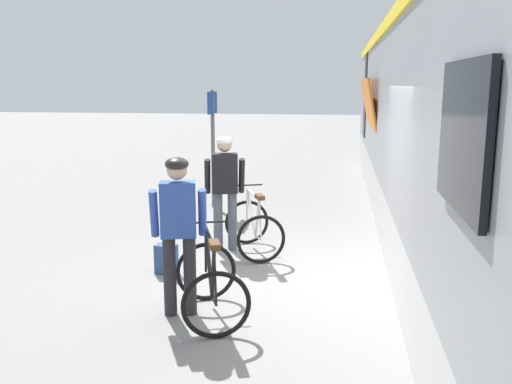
{
  "coord_description": "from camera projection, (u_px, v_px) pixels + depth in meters",
  "views": [
    {
      "loc": [
        0.54,
        -6.74,
        2.52
      ],
      "look_at": [
        -0.58,
        0.68,
        1.05
      ],
      "focal_mm": 38.71,
      "sensor_mm": 36.0,
      "label": 1
    }
  ],
  "objects": [
    {
      "name": "platform_sign_post",
      "position": [
        213.0,
        129.0,
        11.2
      ],
      "size": [
        0.08,
        0.7,
        2.4
      ],
      "color": "#595B60",
      "rests_on": "ground"
    },
    {
      "name": "cyclist_near_in_dark",
      "position": [
        225.0,
        183.0,
        8.34
      ],
      "size": [
        0.66,
        0.41,
        1.76
      ],
      "color": "#4C515B",
      "rests_on": "ground"
    },
    {
      "name": "backpack_on_platform",
      "position": [
        166.0,
        259.0,
        7.44
      ],
      "size": [
        0.31,
        0.23,
        0.4
      ],
      "primitive_type": "cube",
      "rotation": [
        0.0,
        0.0,
        -0.18
      ],
      "color": "navy",
      "rests_on": "ground"
    },
    {
      "name": "cyclist_far_in_blue",
      "position": [
        178.0,
        222.0,
        5.95
      ],
      "size": [
        0.66,
        0.41,
        1.76
      ],
      "color": "#232328",
      "rests_on": "ground"
    },
    {
      "name": "ground_plane",
      "position": [
        292.0,
        283.0,
        7.1
      ],
      "size": [
        80.0,
        80.0,
        0.0
      ],
      "primitive_type": "plane",
      "color": "gray"
    },
    {
      "name": "bicycle_far_black",
      "position": [
        211.0,
        283.0,
        5.97
      ],
      "size": [
        1.03,
        1.25,
        0.99
      ],
      "color": "black",
      "rests_on": "ground"
    },
    {
      "name": "bicycle_near_white",
      "position": [
        254.0,
        227.0,
        8.29
      ],
      "size": [
        1.05,
        1.25,
        0.99
      ],
      "color": "black",
      "rests_on": "ground"
    },
    {
      "name": "train_car",
      "position": [
        498.0,
        125.0,
        7.66
      ],
      "size": [
        3.2,
        21.31,
        3.88
      ],
      "color": "gray",
      "rests_on": "ground"
    }
  ]
}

